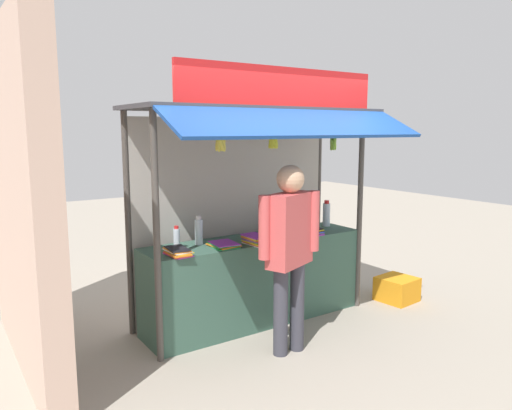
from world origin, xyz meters
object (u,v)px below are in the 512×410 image
(water_bottle_rear_center, at_px, (199,231))
(magazine_stack_front_left, at_px, (308,231))
(magazine_stack_far_right, at_px, (223,245))
(banana_bunch_rightmost, at_px, (221,142))
(banana_bunch_inner_right, at_px, (273,140))
(banana_bunch_leftmost, at_px, (333,143))
(plastic_crate, at_px, (397,289))
(water_bottle_back_left, at_px, (280,217))
(magazine_stack_center, at_px, (178,252))
(vendor_person, at_px, (290,242))
(water_bottle_far_left, at_px, (326,214))
(magazine_stack_left, at_px, (257,240))
(water_bottle_mid_right, at_px, (177,238))

(water_bottle_rear_center, xyz_separation_m, magazine_stack_front_left, (1.19, -0.24, -0.09))
(magazine_stack_far_right, bearing_deg, banana_bunch_rightmost, -122.61)
(banana_bunch_inner_right, xyz_separation_m, banana_bunch_leftmost, (0.75, -0.00, -0.05))
(water_bottle_rear_center, xyz_separation_m, plastic_crate, (2.32, -0.53, -0.88))
(water_bottle_back_left, relative_size, banana_bunch_inner_right, 1.20)
(magazine_stack_center, distance_m, vendor_person, 1.00)
(water_bottle_back_left, xyz_separation_m, water_bottle_far_left, (0.59, -0.10, -0.01))
(magazine_stack_far_right, distance_m, magazine_stack_center, 0.51)
(water_bottle_back_left, distance_m, magazine_stack_left, 0.72)
(water_bottle_far_left, relative_size, banana_bunch_rightmost, 1.10)
(magazine_stack_left, relative_size, banana_bunch_rightmost, 1.10)
(magazine_stack_front_left, bearing_deg, vendor_person, -139.71)
(water_bottle_mid_right, relative_size, magazine_stack_front_left, 0.79)
(magazine_stack_left, xyz_separation_m, magazine_stack_center, (-0.82, 0.04, -0.01))
(water_bottle_mid_right, height_order, water_bottle_back_left, water_bottle_back_left)
(banana_bunch_rightmost, distance_m, banana_bunch_leftmost, 1.31)
(water_bottle_mid_right, bearing_deg, magazine_stack_center, -113.09)
(banana_bunch_inner_right, bearing_deg, magazine_stack_far_right, 145.91)
(magazine_stack_front_left, height_order, banana_bunch_leftmost, banana_bunch_leftmost)
(magazine_stack_left, xyz_separation_m, banana_bunch_rightmost, (-0.49, -0.17, 0.96))
(magazine_stack_left, distance_m, plastic_crate, 2.03)
(water_bottle_mid_right, relative_size, banana_bunch_leftmost, 0.76)
(water_bottle_mid_right, relative_size, magazine_stack_left, 0.74)
(water_bottle_back_left, height_order, magazine_stack_left, water_bottle_back_left)
(magazine_stack_center, height_order, banana_bunch_leftmost, banana_bunch_leftmost)
(water_bottle_mid_right, height_order, plastic_crate, water_bottle_mid_right)
(banana_bunch_rightmost, xyz_separation_m, vendor_person, (0.46, -0.39, -0.87))
(banana_bunch_rightmost, relative_size, vendor_person, 0.16)
(magazine_stack_front_left, relative_size, magazine_stack_center, 0.93)
(banana_bunch_inner_right, bearing_deg, water_bottle_rear_center, 138.45)
(magazine_stack_far_right, height_order, vendor_person, vendor_person)
(water_bottle_rear_center, distance_m, magazine_stack_front_left, 1.22)
(water_bottle_mid_right, height_order, magazine_stack_far_right, water_bottle_mid_right)
(water_bottle_rear_center, xyz_separation_m, banana_bunch_rightmost, (-0.02, -0.48, 0.87))
(vendor_person, distance_m, plastic_crate, 2.11)
(magazine_stack_center, distance_m, plastic_crate, 2.80)
(water_bottle_mid_right, height_order, magazine_stack_left, water_bottle_mid_right)
(magazine_stack_front_left, height_order, banana_bunch_inner_right, banana_bunch_inner_right)
(water_bottle_back_left, bearing_deg, water_bottle_rear_center, -175.39)
(water_bottle_back_left, xyz_separation_m, vendor_person, (-0.62, -0.96, -0.01))
(banana_bunch_inner_right, bearing_deg, plastic_crate, -1.44)
(water_bottle_mid_right, relative_size, magazine_stack_center, 0.74)
(water_bottle_mid_right, xyz_separation_m, magazine_stack_far_right, (0.41, -0.16, -0.08))
(banana_bunch_rightmost, distance_m, vendor_person, 1.06)
(water_bottle_far_left, height_order, plastic_crate, water_bottle_far_left)
(magazine_stack_center, relative_size, vendor_person, 0.18)
(magazine_stack_left, distance_m, banana_bunch_rightmost, 1.09)
(banana_bunch_rightmost, bearing_deg, magazine_stack_far_right, 57.39)
(plastic_crate, bearing_deg, banana_bunch_rightmost, 178.92)
(water_bottle_mid_right, relative_size, water_bottle_back_left, 0.71)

